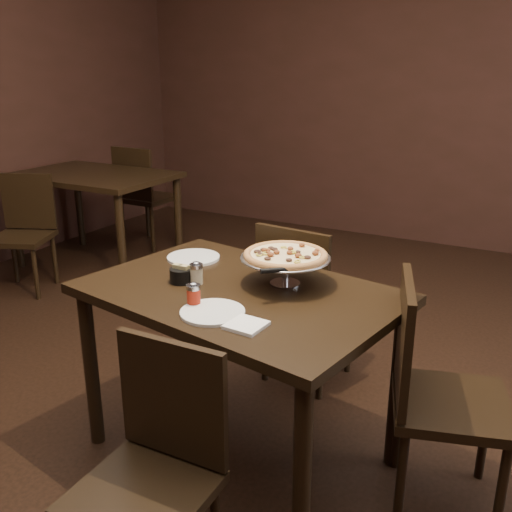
% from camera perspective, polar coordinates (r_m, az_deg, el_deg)
% --- Properties ---
extents(room, '(6.04, 7.04, 2.84)m').
position_cam_1_polar(room, '(2.19, -0.99, 13.23)').
color(room, black).
rests_on(room, ground).
extents(dining_table, '(1.34, 1.01, 0.76)m').
position_cam_1_polar(dining_table, '(2.30, -1.69, -5.65)').
color(dining_table, black).
rests_on(dining_table, ground).
extents(background_table, '(1.25, 0.83, 0.78)m').
position_cam_1_polar(background_table, '(4.85, -15.85, 6.77)').
color(background_table, black).
rests_on(background_table, ground).
extents(pizza_stand, '(0.36, 0.36, 0.15)m').
position_cam_1_polar(pizza_stand, '(2.28, 2.96, 0.06)').
color(pizza_stand, '#B7B7BE').
rests_on(pizza_stand, dining_table).
extents(parmesan_shaker, '(0.05, 0.05, 0.10)m').
position_cam_1_polar(parmesan_shaker, '(2.32, -5.99, -1.72)').
color(parmesan_shaker, beige).
rests_on(parmesan_shaker, dining_table).
extents(pepper_flake_shaker, '(0.05, 0.05, 0.09)m').
position_cam_1_polar(pepper_flake_shaker, '(2.11, -6.26, -3.87)').
color(pepper_flake_shaker, maroon).
rests_on(pepper_flake_shaker, dining_table).
extents(packet_caddy, '(0.10, 0.10, 0.07)m').
position_cam_1_polar(packet_caddy, '(2.35, -7.47, -1.86)').
color(packet_caddy, black).
rests_on(packet_caddy, dining_table).
extents(napkin_stack, '(0.13, 0.13, 0.01)m').
position_cam_1_polar(napkin_stack, '(1.95, -0.98, -6.93)').
color(napkin_stack, white).
rests_on(napkin_stack, dining_table).
extents(plate_left, '(0.24, 0.24, 0.01)m').
position_cam_1_polar(plate_left, '(2.63, -6.28, -0.15)').
color(plate_left, white).
rests_on(plate_left, dining_table).
extents(plate_near, '(0.23, 0.23, 0.01)m').
position_cam_1_polar(plate_near, '(2.05, -4.37, -5.64)').
color(plate_near, white).
rests_on(plate_near, dining_table).
extents(serving_spatula, '(0.17, 0.17, 0.02)m').
position_cam_1_polar(serving_spatula, '(2.12, 2.14, -1.47)').
color(serving_spatula, '#B7B7BE').
rests_on(serving_spatula, pizza_stand).
extents(chair_far, '(0.44, 0.44, 0.87)m').
position_cam_1_polar(chair_far, '(2.93, 4.66, -4.26)').
color(chair_far, black).
rests_on(chair_far, ground).
extents(chair_near, '(0.39, 0.39, 0.82)m').
position_cam_1_polar(chair_near, '(1.87, -10.13, -19.96)').
color(chair_near, black).
rests_on(chair_near, ground).
extents(chair_side, '(0.52, 0.52, 0.89)m').
position_cam_1_polar(chair_side, '(2.23, 17.29, -12.49)').
color(chair_side, black).
rests_on(chair_side, ground).
extents(bg_chair_far, '(0.44, 0.44, 0.93)m').
position_cam_1_polar(bg_chair_far, '(5.31, -11.25, 6.21)').
color(bg_chair_far, black).
rests_on(bg_chair_far, ground).
extents(bg_chair_near, '(0.52, 0.52, 0.85)m').
position_cam_1_polar(bg_chair_near, '(4.55, -22.17, 2.60)').
color(bg_chair_near, black).
rests_on(bg_chair_near, ground).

